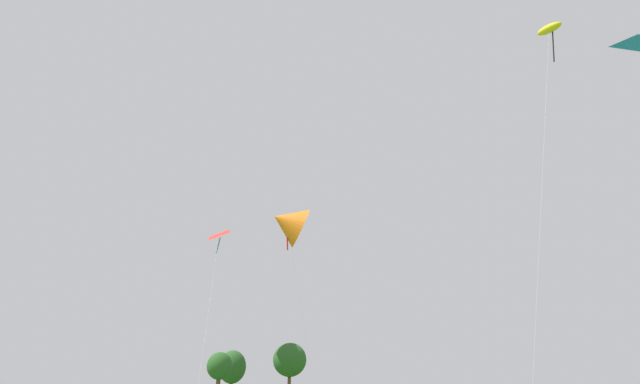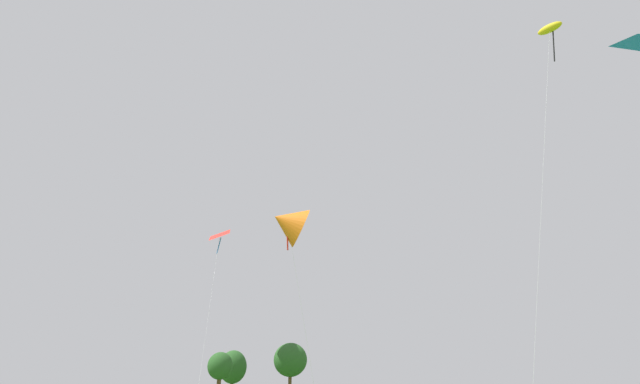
# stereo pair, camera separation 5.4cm
# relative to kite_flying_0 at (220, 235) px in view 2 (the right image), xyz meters

# --- Properties ---
(kite_flying_0) EXTENTS (7.70, 10.71, 18.97)m
(kite_flying_0) POSITION_rel_kite_flying_0_xyz_m (0.00, 0.00, 0.00)
(kite_flying_0) COLOR silver
(kite_flying_0) RESTS_ON ground
(kite_flying_1) EXTENTS (3.88, 3.87, 13.71)m
(kite_flying_1) POSITION_rel_kite_flying_0_xyz_m (18.16, -15.29, -5.91)
(kite_flying_1) COLOR silver
(kite_flying_1) RESTS_ON ground
(kite_flying_2) EXTENTS (6.42, 8.12, 29.47)m
(kite_flying_2) POSITION_rel_kite_flying_0_xyz_m (36.21, -5.13, 10.84)
(kite_flying_2) COLOR silver
(kite_flying_2) RESTS_ON ground
(park_tree_0) EXTENTS (2.47, 2.47, 5.39)m
(park_tree_0) POSITION_rel_kite_flying_0_xyz_m (1.90, -0.57, -14.00)
(park_tree_0) COLOR brown
(park_tree_0) RESTS_ON ground
(park_tree_1) EXTENTS (3.10, 3.10, 6.08)m
(park_tree_1) POSITION_rel_kite_flying_0_xyz_m (-1.47, 6.04, -13.75)
(park_tree_1) COLOR brown
(park_tree_1) RESTS_ON ground
(park_tree_2) EXTENTS (3.62, 3.62, 6.66)m
(park_tree_2) POSITION_rel_kite_flying_0_xyz_m (5.76, 6.55, -13.14)
(park_tree_2) COLOR brown
(park_tree_2) RESTS_ON ground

